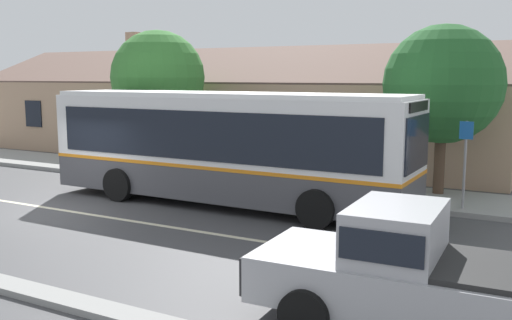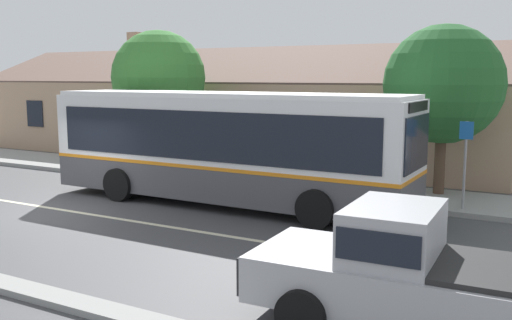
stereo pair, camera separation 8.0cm
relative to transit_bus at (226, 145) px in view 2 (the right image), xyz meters
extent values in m
plane|color=#424244|center=(-3.81, -2.90, -1.76)|extent=(300.00, 300.00, 0.00)
cube|color=gray|center=(-3.81, 3.10, -1.68)|extent=(60.00, 3.00, 0.15)
cube|color=beige|center=(-3.81, -2.90, -1.75)|extent=(60.00, 0.16, 0.01)
cube|color=tan|center=(-5.64, 10.13, -0.05)|extent=(25.78, 9.10, 3.42)
cube|color=brown|center=(-5.64, 7.86, 2.47)|extent=(26.38, 4.60, 1.76)
cube|color=brown|center=(-5.64, 12.41, 2.47)|extent=(26.38, 4.60, 1.76)
cube|color=tan|center=(-12.73, 11.04, 3.78)|extent=(0.70, 0.70, 1.20)
cube|color=black|center=(-14.66, 5.55, 0.12)|extent=(1.10, 0.06, 1.30)
cube|color=black|center=(-5.64, 5.55, 0.12)|extent=(1.10, 0.06, 1.30)
cube|color=black|center=(3.38, 5.55, 0.12)|extent=(1.10, 0.06, 1.30)
cube|color=#4C3323|center=(-1.77, 5.55, -0.71)|extent=(1.00, 0.06, 2.10)
cube|color=#47474C|center=(-0.02, 0.00, -1.02)|extent=(11.06, 2.61, 0.93)
cube|color=orange|center=(-0.02, 0.00, -0.50)|extent=(11.08, 2.63, 0.10)
cube|color=white|center=(-0.02, 0.00, 0.48)|extent=(11.06, 2.61, 1.85)
cube|color=white|center=(-0.02, 0.00, 1.46)|extent=(10.84, 2.48, 0.12)
cube|color=black|center=(0.00, 1.26, 0.38)|extent=(10.16, 0.13, 1.35)
cube|color=black|center=(-0.03, -1.27, 0.38)|extent=(10.16, 0.13, 1.35)
cube|color=black|center=(5.52, -0.06, 0.38)|extent=(0.06, 2.20, 1.35)
cube|color=black|center=(5.52, -0.06, 1.26)|extent=(0.06, 1.75, 0.24)
cube|color=black|center=(5.54, -0.06, -1.36)|extent=(0.11, 2.50, 0.28)
cube|color=#192D99|center=(-1.38, 1.28, -1.02)|extent=(3.09, 0.06, 0.65)
cube|color=black|center=(4.30, 1.22, -0.22)|extent=(0.90, 0.04, 2.53)
cylinder|color=black|center=(3.42, 1.21, -1.26)|extent=(1.00, 0.29, 1.00)
cylinder|color=black|center=(3.39, -1.29, -1.26)|extent=(1.00, 0.29, 1.00)
cylinder|color=black|center=(-3.04, 1.28, -1.26)|extent=(1.00, 0.29, 1.00)
cylinder|color=black|center=(-3.07, -1.22, -1.26)|extent=(1.00, 0.29, 1.00)
cube|color=#A8A8AD|center=(7.22, -5.90, -1.03)|extent=(5.44, 2.14, 0.70)
cube|color=#A8A8AD|center=(6.59, -5.92, -0.28)|extent=(1.31, 1.84, 0.80)
cube|color=black|center=(6.59, -5.92, -0.26)|extent=(1.21, 1.89, 0.44)
cube|color=#232326|center=(4.49, -6.00, -1.03)|extent=(0.14, 1.80, 0.59)
cube|color=silver|center=(4.51, -6.63, -0.91)|extent=(0.07, 0.24, 0.16)
cube|color=silver|center=(4.46, -5.37, -0.91)|extent=(0.07, 0.24, 0.16)
cylinder|color=black|center=(5.59, -6.94, -1.38)|extent=(0.77, 0.29, 0.76)
cylinder|color=black|center=(5.52, -4.99, -1.38)|extent=(0.77, 0.29, 0.76)
cube|color=brown|center=(-5.88, 2.57, -1.16)|extent=(1.78, 0.10, 0.04)
cube|color=brown|center=(-5.88, 2.42, -1.16)|extent=(1.78, 0.10, 0.04)
cube|color=brown|center=(-5.88, 2.28, -1.16)|extent=(1.78, 0.10, 0.04)
cube|color=brown|center=(-5.88, 2.15, -0.86)|extent=(1.78, 0.04, 0.10)
cube|color=brown|center=(-5.88, 2.15, -0.72)|extent=(1.78, 0.04, 0.10)
cube|color=black|center=(-5.17, 2.42, -1.38)|extent=(0.08, 0.43, 0.45)
cube|color=black|center=(-6.59, 2.42, -1.38)|extent=(0.08, 0.43, 0.45)
cylinder|color=#4C3828|center=(5.33, 3.86, -0.59)|extent=(0.33, 0.33, 2.34)
sphere|color=#235B28|center=(5.33, 3.86, 1.74)|extent=(3.59, 3.59, 3.59)
cylinder|color=#4C3828|center=(-5.17, 3.48, -0.49)|extent=(0.31, 0.31, 2.53)
sphere|color=#387A33|center=(-5.17, 3.48, 1.93)|extent=(3.57, 3.57, 3.57)
sphere|color=#387A33|center=(-4.97, 3.60, 1.40)|extent=(2.55, 2.55, 2.55)
cylinder|color=gray|center=(6.33, 2.10, -0.41)|extent=(0.07, 0.07, 2.40)
cube|color=#1959A5|center=(6.33, 2.08, 0.54)|extent=(0.36, 0.03, 0.48)
cylinder|color=slate|center=(-8.96, 3.05, -1.23)|extent=(0.06, 0.06, 0.75)
cylinder|color=slate|center=(-7.86, 3.05, -1.23)|extent=(0.06, 0.06, 0.75)
cylinder|color=slate|center=(-8.41, 3.05, -0.86)|extent=(1.10, 0.06, 0.06)
camera|label=1|loc=(8.68, -14.04, 2.00)|focal=40.00mm
camera|label=2|loc=(8.75, -14.00, 2.00)|focal=40.00mm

